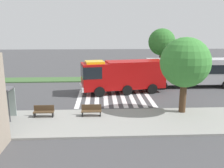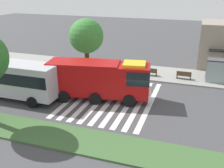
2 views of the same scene
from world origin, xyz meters
name	(u,v)px [view 1 (image 1 of 2)]	position (x,y,z in m)	size (l,w,h in m)	color
ground_plane	(91,93)	(0.00, 0.00, 0.00)	(120.00, 120.00, 0.00)	#424244
sidewalk	(86,122)	(0.00, 8.56, 0.07)	(60.00, 5.47, 0.14)	gray
median_strip	(93,79)	(0.00, -7.33, 0.07)	(60.00, 3.00, 0.14)	#3D6033
crosswalk	(113,93)	(-2.52, 0.00, 0.01)	(7.65, 10.49, 0.01)	silver
fire_truck	(121,75)	(-3.35, -0.26, 2.03)	(9.67, 4.15, 3.64)	#A50C0C
transit_bus	(192,70)	(-12.25, -2.62, 2.05)	(10.90, 2.85, 3.45)	#B2B2B7
bench_near_shelter	(44,111)	(3.44, 7.40, 0.59)	(1.60, 0.50, 0.90)	#4C3823
bench_west_of_shelter	(91,110)	(-0.34, 7.40, 0.59)	(1.60, 0.50, 0.90)	#4C3823
sidewalk_tree_west	(185,63)	(-7.95, 6.83, 4.31)	(4.06, 4.06, 6.23)	#47301E
median_tree_far_west	(162,42)	(-9.61, -7.33, 5.18)	(3.69, 3.69, 6.94)	#47301E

